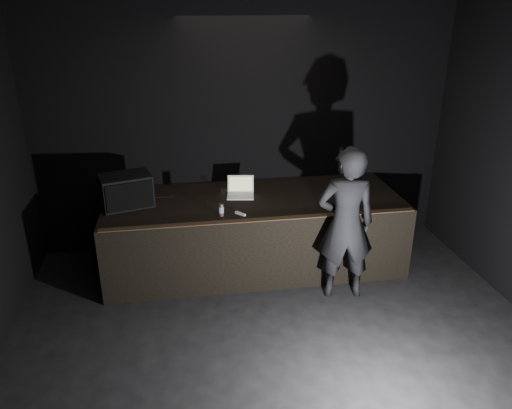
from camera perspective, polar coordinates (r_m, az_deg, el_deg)
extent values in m
plane|color=black|center=(5.04, 5.05, -21.90)|extent=(7.00, 7.00, 0.00)
cube|color=black|center=(7.25, -1.25, 8.46)|extent=(6.00, 0.10, 3.50)
cube|color=black|center=(3.60, 7.09, 22.05)|extent=(6.00, 7.00, 0.04)
cube|color=black|center=(6.96, -0.26, -3.13)|extent=(4.00, 1.50, 1.00)
cube|color=brown|center=(6.11, 0.78, -1.71)|extent=(3.92, 0.10, 0.01)
cube|color=black|center=(6.67, -14.63, 1.57)|extent=(0.73, 0.60, 0.42)
cube|color=black|center=(6.46, -14.21, 0.91)|extent=(0.57, 0.18, 0.36)
cylinder|color=black|center=(6.92, -13.24, 0.67)|extent=(0.93, 0.04, 0.02)
cube|color=silver|center=(6.81, -1.79, 0.96)|extent=(0.39, 0.30, 0.02)
cube|color=silver|center=(6.81, -1.79, 1.04)|extent=(0.32, 0.19, 0.00)
cube|color=silver|center=(6.92, -1.77, 2.40)|extent=(0.37, 0.13, 0.23)
cube|color=yellow|center=(6.91, -1.77, 2.37)|extent=(0.32, 0.10, 0.19)
cylinder|color=silver|center=(6.20, -4.00, -0.63)|extent=(0.07, 0.07, 0.16)
cylinder|color=#1B3A97|center=(6.20, -4.00, -0.58)|extent=(0.07, 0.07, 0.07)
cylinder|color=#B42D10|center=(6.22, -3.99, -0.93)|extent=(0.07, 0.07, 0.01)
cylinder|color=white|center=(6.85, -3.73, 1.42)|extent=(0.09, 0.09, 0.11)
cube|color=white|center=(6.25, -1.80, -1.06)|extent=(0.13, 0.14, 0.03)
imported|color=black|center=(6.15, 10.18, -2.21)|extent=(0.76, 0.53, 1.96)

